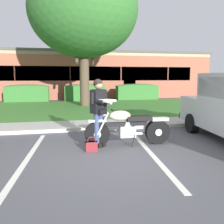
{
  "coord_description": "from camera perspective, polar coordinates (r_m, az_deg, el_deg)",
  "views": [
    {
      "loc": [
        -1.15,
        -5.14,
        1.75
      ],
      "look_at": [
        0.15,
        1.06,
        0.85
      ],
      "focal_mm": 39.49,
      "sensor_mm": 36.0,
      "label": 1
    }
  ],
  "objects": [
    {
      "name": "stall_stripe_1",
      "position": [
        5.97,
        8.62,
        -9.02
      ],
      "size": [
        0.51,
        4.39,
        0.01
      ],
      "primitive_type": "cube",
      "rotation": [
        0.0,
        0.0,
        -0.09
      ],
      "color": "silver",
      "rests_on": "ground"
    },
    {
      "name": "shade_tree",
      "position": [
        15.16,
        -6.64,
        22.23
      ],
      "size": [
        6.2,
        6.2,
        8.12
      ],
      "color": "#4C3D2D",
      "rests_on": "ground"
    },
    {
      "name": "hedge_center_left",
      "position": [
        18.1,
        -6.39,
        4.58
      ],
      "size": [
        2.89,
        0.9,
        1.24
      ],
      "color": "#336B2D",
      "rests_on": "ground"
    },
    {
      "name": "handbag",
      "position": [
        5.9,
        -4.77,
        -7.74
      ],
      "size": [
        0.28,
        0.13,
        0.36
      ],
      "color": "maroon",
      "rests_on": "ground"
    },
    {
      "name": "concrete_walk",
      "position": [
        9.0,
        -4.28,
        -2.88
      ],
      "size": [
        60.0,
        1.5,
        0.08
      ],
      "primitive_type": "cube",
      "color": "#ADA89E",
      "rests_on": "ground"
    },
    {
      "name": "ground_plane",
      "position": [
        5.55,
        0.75,
        -10.3
      ],
      "size": [
        140.0,
        140.0,
        0.0
      ],
      "primitive_type": "plane",
      "color": "#4C4C51"
    },
    {
      "name": "grass_lawn",
      "position": [
        13.75,
        -6.93,
        0.86
      ],
      "size": [
        60.0,
        8.16,
        0.06
      ],
      "primitive_type": "cube",
      "color": "#3D752D",
      "rests_on": "ground"
    },
    {
      "name": "motorcycle",
      "position": [
        6.38,
        4.5,
        -3.41
      ],
      "size": [
        2.24,
        0.82,
        1.18
      ],
      "color": "black",
      "rests_on": "ground"
    },
    {
      "name": "hedge_left",
      "position": [
        18.16,
        -19.07,
        4.2
      ],
      "size": [
        2.94,
        0.9,
        1.24
      ],
      "color": "#336B2D",
      "rests_on": "ground"
    },
    {
      "name": "hedge_center_right",
      "position": [
        18.9,
        5.8,
        4.73
      ],
      "size": [
        3.15,
        0.9,
        1.24
      ],
      "color": "#336B2D",
      "rests_on": "ground"
    },
    {
      "name": "stall_stripe_0",
      "position": [
        5.67,
        -19.09,
        -10.32
      ],
      "size": [
        0.51,
        4.39,
        0.01
      ],
      "primitive_type": "cube",
      "rotation": [
        0.0,
        0.0,
        -0.09
      ],
      "color": "silver",
      "rests_on": "ground"
    },
    {
      "name": "brick_building",
      "position": [
        23.83,
        -10.09,
        8.44
      ],
      "size": [
        23.92,
        9.1,
        3.87
      ],
      "color": "#93513D",
      "rests_on": "ground"
    },
    {
      "name": "rider_person",
      "position": [
        6.13,
        -3.02,
        1.12
      ],
      "size": [
        0.61,
        0.67,
        1.7
      ],
      "color": "black",
      "rests_on": "ground"
    },
    {
      "name": "curb_strip",
      "position": [
        8.17,
        -3.49,
        -3.85
      ],
      "size": [
        60.0,
        0.2,
        0.12
      ],
      "primitive_type": "cube",
      "color": "#ADA89E",
      "rests_on": "ground"
    }
  ]
}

